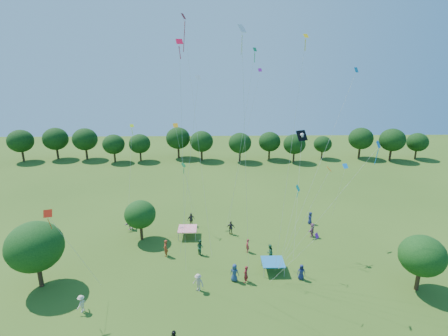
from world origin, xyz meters
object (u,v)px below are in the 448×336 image
near_tree_east (422,256)px  tent_red_stripe (187,229)px  red_high_kite (189,69)px  tent_blue (273,262)px  near_tree_west (35,247)px  near_tree_north (140,214)px  pirate_kite (302,138)px

near_tree_east → tent_red_stripe: bearing=154.1°
tent_red_stripe → red_high_kite: red_high_kite is taller
tent_red_stripe → tent_blue: same height
near_tree_west → near_tree_north: 11.69m
near_tree_north → near_tree_east: near_tree_east is taller
near_tree_east → tent_blue: size_ratio=2.45×
tent_blue → pirate_kite: bearing=56.3°
pirate_kite → tent_blue: bearing=-123.7°
near_tree_east → red_high_kite: 28.00m
near_tree_north → tent_red_stripe: (5.39, 0.52, -2.18)m
near_tree_north → tent_blue: 16.18m
tent_blue → red_high_kite: 21.07m
tent_blue → tent_red_stripe: bearing=140.9°
tent_red_stripe → pirate_kite: bearing=-10.9°
red_high_kite → tent_blue: bearing=-35.9°
near_tree_west → pirate_kite: 27.70m
tent_blue → pirate_kite: 13.05m
near_tree_north → pirate_kite: size_ratio=0.40×
near_tree_east → red_high_kite: bearing=156.3°
red_high_kite → near_tree_east: bearing=-23.7°
tent_red_stripe → red_high_kite: size_ratio=0.09×
near_tree_north → tent_blue: bearing=-25.4°
near_tree_east → tent_blue: 13.51m
pirate_kite → red_high_kite: 13.49m
near_tree_north → tent_red_stripe: size_ratio=2.20×
pirate_kite → red_high_kite: red_high_kite is taller
near_tree_north → near_tree_east: 29.17m
tent_blue → red_high_kite: size_ratio=0.09×
near_tree_west → tent_red_stripe: near_tree_west is taller
near_tree_east → pirate_kite: size_ratio=0.45×
near_tree_north → red_high_kite: size_ratio=0.21×
tent_red_stripe → tent_blue: bearing=-39.1°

